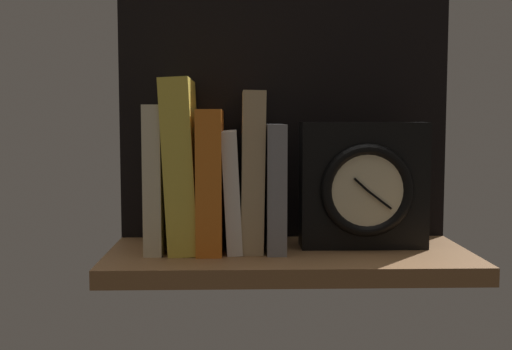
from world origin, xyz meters
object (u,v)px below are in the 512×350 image
object	(u,v)px
book_yellow_seinlanguage	(182,164)
book_gray_chess	(274,186)
framed_clock	(364,186)
book_orange_pandolfini	(211,179)
book_cream_twain	(158,177)
book_tan_shortstories	(252,170)
book_white_catcher	(232,189)

from	to	relation	value
book_yellow_seinlanguage	book_gray_chess	world-z (taller)	book_yellow_seinlanguage
book_yellow_seinlanguage	framed_clock	size ratio (longest dim) A/B	1.33
book_yellow_seinlanguage	book_orange_pandolfini	bearing A→B (deg)	0.00
book_orange_pandolfini	framed_clock	xyz separation A→B (cm)	(22.50, -0.89, -0.97)
book_cream_twain	book_gray_chess	world-z (taller)	book_cream_twain
book_cream_twain	book_tan_shortstories	size ratio (longest dim) A/B	0.91
book_orange_pandolfini	book_white_catcher	xyz separation A→B (cm)	(3.16, 0.00, -1.53)
book_gray_chess	book_tan_shortstories	bearing A→B (deg)	180.00
book_cream_twain	book_tan_shortstories	world-z (taller)	book_tan_shortstories
book_orange_pandolfini	book_tan_shortstories	distance (cm)	6.28
book_white_catcher	framed_clock	world-z (taller)	framed_clock
book_white_catcher	book_gray_chess	xyz separation A→B (cm)	(6.24, 0.00, 0.48)
book_cream_twain	book_white_catcher	size ratio (longest dim) A/B	1.21
book_yellow_seinlanguage	book_gray_chess	size ratio (longest dim) A/B	1.35
book_cream_twain	book_white_catcher	xyz separation A→B (cm)	(10.92, 0.00, -1.83)
book_yellow_seinlanguage	framed_clock	xyz separation A→B (cm)	(26.64, -0.89, -3.13)
book_orange_pandolfini	book_white_catcher	bearing A→B (deg)	0.00
framed_clock	book_cream_twain	bearing A→B (deg)	178.32
book_cream_twain	book_yellow_seinlanguage	distance (cm)	4.06
book_orange_pandolfini	book_yellow_seinlanguage	bearing A→B (deg)	180.00
book_white_catcher	framed_clock	size ratio (longest dim) A/B	0.93
book_white_catcher	framed_clock	bearing A→B (deg)	-2.63
book_white_catcher	framed_clock	distance (cm)	19.36
book_cream_twain	book_gray_chess	distance (cm)	17.21
book_cream_twain	book_orange_pandolfini	size ratio (longest dim) A/B	1.03
book_yellow_seinlanguage	framed_clock	bearing A→B (deg)	-1.91
book_orange_pandolfini	book_tan_shortstories	bearing A→B (deg)	0.00
book_yellow_seinlanguage	book_tan_shortstories	bearing A→B (deg)	0.00
book_orange_pandolfini	framed_clock	distance (cm)	22.53
framed_clock	book_orange_pandolfini	bearing A→B (deg)	177.74
book_white_catcher	book_tan_shortstories	bearing A→B (deg)	0.00
book_tan_shortstories	framed_clock	xyz separation A→B (cm)	(16.35, -0.89, -2.27)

